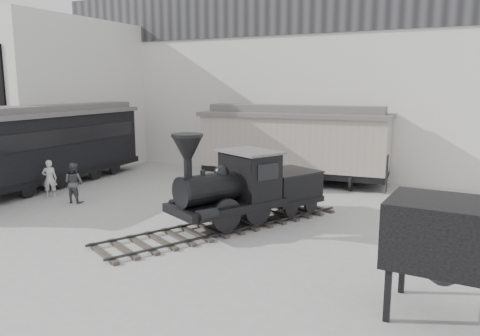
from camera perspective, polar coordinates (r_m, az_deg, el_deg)
The scene contains 9 objects.
ground at distance 15.72m, azimuth -10.38°, elevation -9.48°, with size 90.00×90.00×0.00m, color #9E9E9B.
north_wall at distance 28.23m, azimuth 8.12°, elevation 10.69°, with size 34.00×2.51×11.00m.
west_pavilion at distance 32.03m, azimuth -20.87°, elevation 8.16°, with size 7.00×12.11×9.00m.
locomotive at distance 17.58m, azimuth 0.29°, elevation -2.82°, with size 6.32×9.85×3.50m.
boxcar at distance 25.38m, azimuth 6.59°, elevation 3.16°, with size 10.36×3.93×4.16m.
passenger_coach at distance 25.64m, azimuth -23.83°, elevation 2.36°, with size 3.90×14.69×3.89m.
visitor_a at distance 23.68m, azimuth -22.20°, elevation -1.20°, with size 0.65×0.42×1.77m, color silver.
visitor_b at distance 22.18m, azimuth -19.61°, elevation -1.69°, with size 0.89×0.69×1.83m, color #4B4C4E.
coal_hopper at distance 11.50m, azimuth 23.77°, elevation -8.26°, with size 2.59×2.16×2.72m.
Camera 1 is at (9.02, -11.77, 5.23)m, focal length 35.00 mm.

